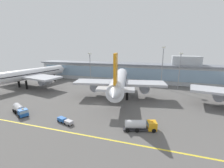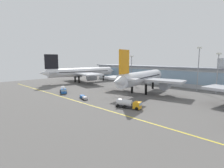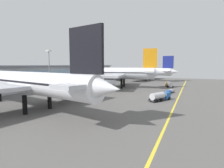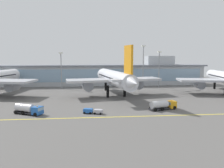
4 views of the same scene
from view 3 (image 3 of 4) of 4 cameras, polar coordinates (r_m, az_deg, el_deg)
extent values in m
plane|color=#5B5956|center=(88.58, 6.54, -1.79)|extent=(180.00, 180.00, 0.00)
cube|color=yellow|center=(84.65, 20.89, -2.51)|extent=(144.00, 0.50, 0.01)
cube|color=#ADB2B7|center=(111.51, -17.11, 2.43)|extent=(123.25, 12.00, 11.02)
cube|color=#84A3BC|center=(107.59, -14.69, 2.67)|extent=(118.32, 0.20, 7.06)
cube|color=slate|center=(111.32, -17.20, 5.47)|extent=(126.25, 14.00, 0.80)
cube|color=#ADB2B7|center=(142.30, -7.92, 6.79)|extent=(16.00, 10.00, 6.00)
cylinder|color=black|center=(48.92, -25.87, -5.98)|extent=(1.10, 1.10, 4.67)
cylinder|color=black|center=(52.55, -19.15, -4.91)|extent=(1.10, 1.10, 4.67)
cylinder|color=white|center=(53.21, -24.80, 0.40)|extent=(15.04, 47.96, 5.84)
cone|color=white|center=(33.36, -2.05, -1.32)|extent=(6.12, 7.27, 4.96)
cube|color=black|center=(53.17, -24.82, 0.87)|extent=(13.61, 40.48, 0.47)
cube|color=#B7BAC1|center=(53.27, -24.77, -0.38)|extent=(43.94, 19.53, 0.93)
cylinder|color=#999EA8|center=(61.62, -15.85, -1.41)|extent=(5.22, 6.88, 4.09)
cube|color=black|center=(36.39, -8.35, 10.51)|extent=(2.36, 8.57, 9.34)
cube|color=#B7BAC1|center=(36.48, -8.18, -0.06)|extent=(14.37, 7.81, 0.75)
cylinder|color=black|center=(92.66, 3.03, 0.10)|extent=(1.10, 1.10, 4.86)
cylinder|color=black|center=(99.79, 3.81, 0.52)|extent=(1.10, 1.10, 4.86)
cylinder|color=black|center=(100.94, -6.61, 0.55)|extent=(1.10, 1.10, 4.86)
cylinder|color=silver|center=(96.45, 1.63, 3.41)|extent=(13.01, 39.36, 6.07)
cone|color=silver|center=(103.02, -10.04, 3.49)|extent=(6.66, 6.42, 5.77)
cone|color=silver|center=(94.30, 14.59, 3.44)|extent=(6.28, 7.50, 5.16)
cube|color=#84A3BC|center=(101.67, -8.30, 4.08)|extent=(5.25, 5.00, 1.82)
cube|color=black|center=(96.43, 1.64, 3.68)|extent=(11.94, 33.25, 0.49)
cube|color=#B7BAC1|center=(96.49, 1.63, 2.96)|extent=(40.70, 16.36, 0.97)
cylinder|color=#999EA8|center=(86.19, -0.83, 1.00)|extent=(5.09, 5.74, 4.25)
cylinder|color=#999EA8|center=(107.77, 2.14, 2.00)|extent=(5.09, 5.74, 4.25)
cube|color=orange|center=(94.33, 11.97, 8.02)|extent=(1.98, 7.02, 9.71)
cube|color=#B7BAC1|center=(94.33, 11.88, 3.78)|extent=(13.26, 6.50, 0.78)
cylinder|color=black|center=(140.39, 10.67, 1.93)|extent=(1.10, 1.10, 4.43)
cylinder|color=black|center=(146.51, 11.70, 2.08)|extent=(1.10, 1.10, 4.43)
cylinder|color=black|center=(152.17, 4.26, 2.33)|extent=(1.10, 1.10, 4.43)
cylinder|color=silver|center=(144.56, 9.96, 3.93)|extent=(12.67, 43.58, 5.54)
cone|color=silver|center=(155.42, 2.07, 4.16)|extent=(6.02, 5.79, 5.26)
cone|color=silver|center=(136.76, 19.06, 3.75)|extent=(5.65, 6.79, 4.71)
cube|color=#84A3BC|center=(153.64, 3.15, 4.49)|extent=(4.74, 4.51, 1.66)
cube|color=black|center=(144.55, 9.97, 4.09)|extent=(11.57, 36.76, 0.44)
cube|color=#B7BAC1|center=(144.59, 9.96, 3.66)|extent=(45.70, 17.67, 0.89)
cylinder|color=#999EA8|center=(134.07, 7.17, 2.58)|extent=(4.76, 6.19, 3.87)
cylinder|color=#999EA8|center=(156.77, 11.27, 3.01)|extent=(4.76, 6.19, 3.87)
cube|color=navy|center=(137.92, 17.32, 6.64)|extent=(1.95, 7.79, 8.86)
cube|color=#B7BAC1|center=(137.96, 17.24, 4.00)|extent=(14.86, 7.07, 0.71)
cylinder|color=black|center=(106.15, 16.63, -0.41)|extent=(1.14, 0.60, 1.10)
cylinder|color=black|center=(106.58, 18.01, -0.43)|extent=(1.14, 0.60, 1.10)
cylinder|color=black|center=(101.73, 17.02, -0.69)|extent=(1.14, 0.60, 1.10)
cylinder|color=black|center=(102.18, 18.46, -0.71)|extent=(1.14, 0.60, 1.10)
cylinder|color=black|center=(99.26, 17.25, -0.86)|extent=(1.14, 0.60, 1.10)
cylinder|color=black|center=(99.73, 18.72, -0.88)|extent=(1.14, 0.60, 1.10)
cube|color=#2D2D33|center=(102.14, 17.72, -0.75)|extent=(7.91, 4.38, 0.30)
cube|color=orange|center=(106.00, 17.36, 0.02)|extent=(2.98, 3.16, 2.20)
cube|color=#84A3BC|center=(105.95, 17.37, 0.28)|extent=(3.04, 3.08, 0.88)
cylinder|color=silver|center=(101.47, 17.80, -0.05)|extent=(6.00, 3.78, 2.30)
cube|color=orange|center=(105.89, 17.38, 0.68)|extent=(0.30, 0.40, 0.20)
cylinder|color=black|center=(66.68, 15.76, -4.08)|extent=(1.12, 0.76, 1.10)
cylinder|color=black|center=(65.25, 17.63, -4.36)|extent=(1.12, 0.76, 1.10)
cylinder|color=black|center=(63.10, 13.40, -4.59)|extent=(1.12, 0.76, 1.10)
cylinder|color=black|center=(61.59, 15.32, -4.90)|extent=(1.12, 0.76, 1.10)
cylinder|color=black|center=(61.15, 11.96, -4.89)|extent=(1.12, 0.76, 1.10)
cylinder|color=black|center=(59.58, 13.91, -5.23)|extent=(1.12, 0.76, 1.10)
cube|color=#2D2D33|center=(62.49, 14.45, -4.81)|extent=(7.81, 5.49, 0.30)
cube|color=#235BB2|center=(65.59, 16.57, -3.52)|extent=(3.26, 3.37, 2.20)
cube|color=#84A3BC|center=(65.52, 16.59, -3.10)|extent=(3.30, 3.32, 0.88)
cylinder|color=silver|center=(61.84, 14.18, -3.70)|extent=(6.02, 4.56, 2.30)
cube|color=orange|center=(65.41, 16.61, -2.47)|extent=(0.30, 0.40, 0.20)
cylinder|color=black|center=(78.64, 17.67, -2.81)|extent=(0.63, 0.36, 0.60)
cylinder|color=black|center=(79.24, 16.67, -2.71)|extent=(0.63, 0.36, 0.60)
cylinder|color=black|center=(80.30, 18.18, -2.65)|extent=(0.63, 0.36, 0.60)
cylinder|color=black|center=(80.88, 17.20, -2.56)|extent=(0.63, 0.36, 0.60)
cube|color=#235BB2|center=(79.68, 17.44, -2.29)|extent=(2.92, 2.18, 1.10)
cylinder|color=black|center=(81.54, 18.55, -2.53)|extent=(0.63, 0.34, 0.60)
cylinder|color=black|center=(82.11, 17.58, -2.44)|extent=(0.63, 0.34, 0.60)
cylinder|color=black|center=(83.08, 18.99, -2.39)|extent=(0.63, 0.34, 0.60)
cylinder|color=black|center=(83.64, 18.03, -2.31)|extent=(0.63, 0.34, 0.60)
cube|color=#A8A8B2|center=(82.52, 18.30, -2.07)|extent=(2.73, 2.13, 1.00)
cube|color=#2D2D33|center=(81.20, 17.88, -2.44)|extent=(0.60, 0.27, 0.08)
cylinder|color=gray|center=(130.42, -3.27, 4.88)|extent=(0.44, 0.44, 18.77)
cube|color=silver|center=(130.58, -3.29, 9.15)|extent=(1.80, 1.80, 0.70)
cylinder|color=gray|center=(122.70, -5.17, 5.50)|extent=(0.44, 0.44, 21.83)
cube|color=silver|center=(123.12, -5.22, 10.75)|extent=(1.80, 1.80, 0.70)
cylinder|color=gray|center=(87.86, -19.19, 3.77)|extent=(0.44, 0.44, 18.09)
cube|color=silver|center=(88.04, -19.41, 9.89)|extent=(1.80, 1.80, 0.70)
camera|label=1|loc=(109.49, 38.97, 9.99)|focal=24.44mm
camera|label=2|loc=(143.10, 38.18, 6.65)|focal=28.22mm
camera|label=4|loc=(95.35, 57.82, 5.86)|focal=34.27mm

